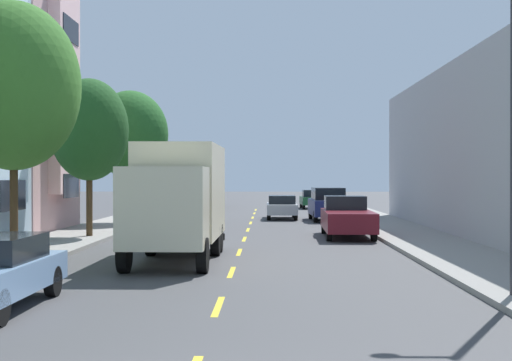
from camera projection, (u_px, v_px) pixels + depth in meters
ground_plane at (250, 225)px, 37.08m from camera, size 160.00×160.00×0.00m
sidewalk_left at (107, 227)px, 35.21m from camera, size 3.20×120.00×0.14m
sidewalk_right at (391, 227)px, 34.95m from camera, size 3.20×120.00×0.14m
lane_centerline_dashes at (246, 234)px, 31.59m from camera, size 0.14×47.20×0.01m
street_tree_second at (14, 86)px, 20.42m from camera, size 3.85×3.85×7.55m
street_tree_third at (89, 130)px, 29.01m from camera, size 3.21×3.21×6.50m
street_tree_farthest at (130, 134)px, 37.61m from camera, size 4.05×4.05×7.04m
street_lamp at (507, 102)px, 14.58m from camera, size 1.35×0.28×6.93m
delivery_box_truck at (179, 196)px, 21.92m from camera, size 2.46×7.32×3.60m
parked_hatchback_charcoal at (198, 200)px, 53.71m from camera, size 1.78×4.02×1.50m
parked_sedan_champagne at (170, 211)px, 37.59m from camera, size 1.89×4.54×1.43m
parked_suv_navy at (328, 204)px, 41.02m from camera, size 2.07×4.85×1.93m
parked_pickup_burgundy at (347, 218)px, 30.12m from camera, size 2.11×5.34×1.73m
parked_hatchback_forest at (312, 199)px, 56.34m from camera, size 1.83×4.04×1.50m
parked_suv_black at (207, 195)px, 59.74m from camera, size 2.04×4.84×1.93m
moving_silver_sedan at (282, 207)px, 42.73m from camera, size 1.80×4.50×1.43m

